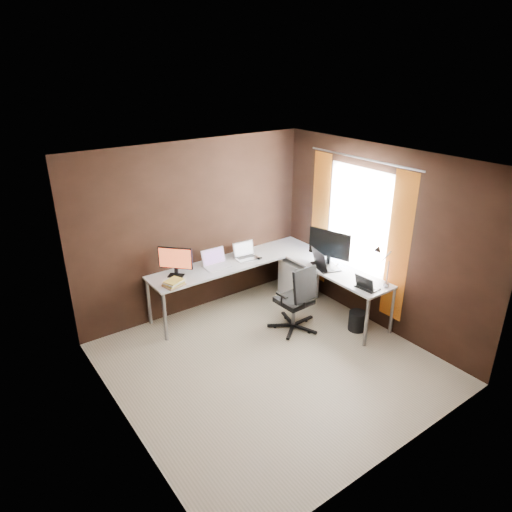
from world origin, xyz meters
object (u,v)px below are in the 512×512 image
at_px(laptop_black_small, 366,286).
at_px(wastebasket, 357,321).
at_px(monitor_right, 330,246).
at_px(laptop_silver, 245,254).
at_px(office_chair, 295,311).
at_px(drawer_pedestal, 298,279).
at_px(desk_lamp, 382,262).
at_px(monitor_left, 175,260).
at_px(laptop_black_big, 323,264).
at_px(book_stack, 174,283).
at_px(laptop_white, 216,263).

relative_size(laptop_black_small, wastebasket, 1.08).
height_order(monitor_right, laptop_silver, monitor_right).
relative_size(laptop_silver, office_chair, 0.37).
height_order(drawer_pedestal, desk_lamp, desk_lamp).
distance_m(monitor_left, desk_lamp, 2.74).
height_order(laptop_silver, desk_lamp, desk_lamp).
bearing_deg(laptop_black_big, drawer_pedestal, 11.37).
relative_size(monitor_left, laptop_black_big, 0.87).
bearing_deg(book_stack, monitor_left, 57.04).
bearing_deg(laptop_white, monitor_left, 177.89).
bearing_deg(drawer_pedestal, wastebasket, -89.20).
distance_m(book_stack, desk_lamp, 2.72).
bearing_deg(drawer_pedestal, desk_lamp, -84.52).
relative_size(drawer_pedestal, book_stack, 2.05).
height_order(laptop_silver, wastebasket, laptop_silver).
xyz_separation_m(monitor_left, book_stack, (-0.17, -0.26, -0.20)).
xyz_separation_m(monitor_left, wastebasket, (1.90, -1.64, -0.83)).
bearing_deg(monitor_left, laptop_black_small, 1.17).
height_order(drawer_pedestal, laptop_white, laptop_white).
xyz_separation_m(laptop_black_small, wastebasket, (0.08, 0.15, -0.64)).
distance_m(laptop_silver, wastebasket, 1.89).
height_order(drawer_pedestal, laptop_black_big, laptop_black_big).
height_order(laptop_white, laptop_black_big, laptop_black_big).
relative_size(laptop_silver, desk_lamp, 0.66).
bearing_deg(monitor_left, laptop_silver, 43.73).
relative_size(drawer_pedestal, wastebasket, 2.19).
height_order(monitor_left, monitor_right, monitor_right).
bearing_deg(monitor_left, wastebasket, 4.95).
distance_m(book_stack, wastebasket, 2.56).
bearing_deg(drawer_pedestal, laptop_silver, 154.00).
relative_size(laptop_black_big, office_chair, 0.49).
height_order(drawer_pedestal, wastebasket, drawer_pedestal).
relative_size(drawer_pedestal, laptop_black_small, 2.03).
bearing_deg(laptop_white, office_chair, -58.55).
xyz_separation_m(monitor_left, laptop_silver, (1.13, -0.04, -0.18)).
distance_m(laptop_black_big, office_chair, 0.80).
xyz_separation_m(book_stack, desk_lamp, (2.19, -1.59, 0.31)).
height_order(book_stack, wastebasket, book_stack).
xyz_separation_m(book_stack, office_chair, (1.39, -0.86, -0.48)).
xyz_separation_m(laptop_white, desk_lamp, (1.41, -1.80, 0.29)).
distance_m(monitor_right, laptop_silver, 1.26).
height_order(monitor_right, desk_lamp, desk_lamp).
relative_size(book_stack, desk_lamp, 0.53).
bearing_deg(desk_lamp, wastebasket, 106.08).
height_order(laptop_white, book_stack, laptop_white).
xyz_separation_m(drawer_pedestal, laptop_silver, (-0.75, 0.37, 0.48)).
distance_m(laptop_black_small, book_stack, 2.51).
xyz_separation_m(monitor_left, laptop_white, (0.61, -0.04, -0.18)).
xyz_separation_m(laptop_black_big, office_chair, (-0.61, -0.13, -0.50)).
height_order(laptop_black_big, book_stack, laptop_black_big).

